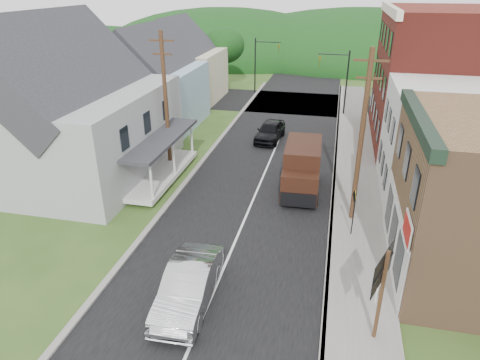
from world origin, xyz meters
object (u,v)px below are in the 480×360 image
Objects in this scene: dark_sedan at (270,131)px; delivery_van at (302,169)px; route_sign_cluster at (382,283)px; warning_sign at (354,206)px; silver_sedan at (188,286)px.

dark_sedan is 9.18m from delivery_van.
route_sign_cluster is 6.89m from warning_sign.
silver_sedan is 1.36× the size of route_sign_cluster.
warning_sign is (6.26, -13.19, 0.96)m from dark_sedan.
warning_sign is at bearing -59.63° from delivery_van.
dark_sedan is 1.83× the size of warning_sign.
route_sign_cluster is 1.49× the size of warning_sign.
dark_sedan is (0.06, 19.64, -0.06)m from silver_sedan.
dark_sedan is at bearing 109.17° from delivery_van.
silver_sedan is 11.62m from delivery_van.
silver_sedan is 19.64m from dark_sedan.
delivery_van reaches higher than dark_sedan.
dark_sedan is at bearing 87.14° from silver_sedan.
route_sign_cluster is (3.69, -11.47, 1.06)m from delivery_van.
silver_sedan is at bearing -161.53° from route_sign_cluster.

